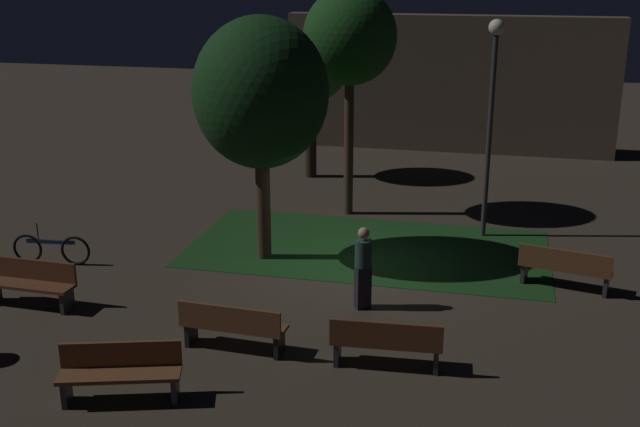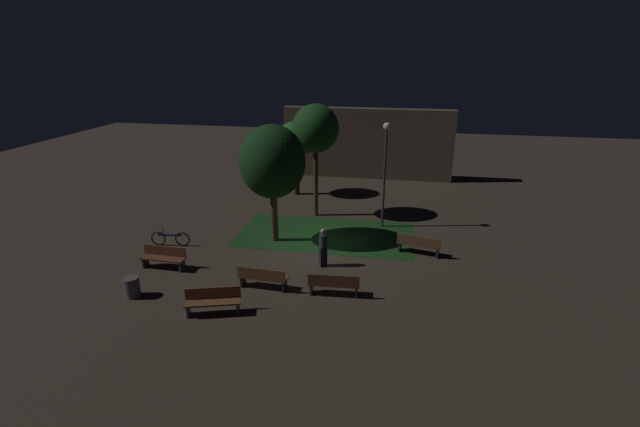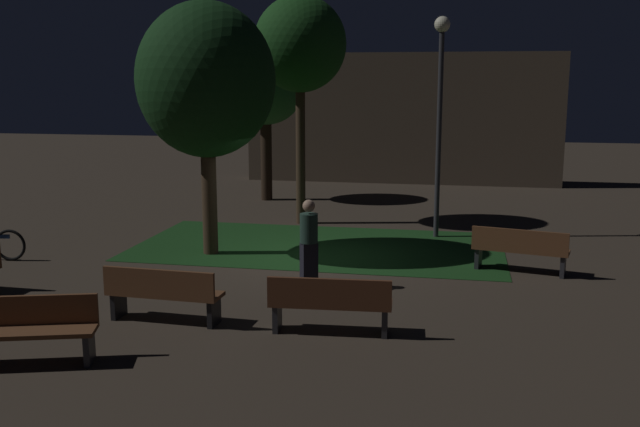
{
  "view_description": "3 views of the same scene",
  "coord_description": "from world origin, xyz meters",
  "px_view_note": "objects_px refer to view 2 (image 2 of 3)",
  "views": [
    {
      "loc": [
        2.84,
        -15.37,
        6.28
      ],
      "look_at": [
        -0.72,
        -0.21,
        1.25
      ],
      "focal_mm": 43.9,
      "sensor_mm": 36.0,
      "label": 1
    },
    {
      "loc": [
        3.39,
        -17.93,
        8.24
      ],
      "look_at": [
        -0.09,
        0.62,
        1.28
      ],
      "focal_mm": 25.26,
      "sensor_mm": 36.0,
      "label": 2
    },
    {
      "loc": [
        3.07,
        -13.98,
        3.7
      ],
      "look_at": [
        0.43,
        -0.45,
        1.09
      ],
      "focal_mm": 40.09,
      "sensor_mm": 36.0,
      "label": 3
    }
  ],
  "objects_px": {
    "bench_lawn_edge": "(164,257)",
    "bicycle": "(170,239)",
    "tree_right_canopy": "(272,162)",
    "bench_front_right": "(334,284)",
    "pedestrian": "(323,247)",
    "bench_corner": "(419,244)",
    "tree_tall_center": "(316,129)",
    "lamp_post_path_center": "(385,159)",
    "trash_bin": "(132,287)",
    "tree_near_wall": "(296,140)",
    "bench_near_trees": "(213,300)",
    "bench_path_side": "(263,277)"
  },
  "relations": [
    {
      "from": "bench_path_side",
      "to": "bench_front_right",
      "type": "xyz_separation_m",
      "value": [
        2.6,
        0.0,
        0.0
      ]
    },
    {
      "from": "bench_path_side",
      "to": "lamp_post_path_center",
      "type": "xyz_separation_m",
      "value": [
        3.9,
        6.93,
        2.92
      ]
    },
    {
      "from": "tree_right_canopy",
      "to": "tree_near_wall",
      "type": "bearing_deg",
      "value": 95.28
    },
    {
      "from": "trash_bin",
      "to": "tree_right_canopy",
      "type": "bearing_deg",
      "value": 58.02
    },
    {
      "from": "bench_corner",
      "to": "trash_bin",
      "type": "distance_m",
      "value": 11.29
    },
    {
      "from": "tree_near_wall",
      "to": "tree_right_canopy",
      "type": "bearing_deg",
      "value": -84.72
    },
    {
      "from": "tree_tall_center",
      "to": "trash_bin",
      "type": "height_order",
      "value": "tree_tall_center"
    },
    {
      "from": "tree_near_wall",
      "to": "trash_bin",
      "type": "distance_m",
      "value": 13.28
    },
    {
      "from": "bench_near_trees",
      "to": "pedestrian",
      "type": "height_order",
      "value": "pedestrian"
    },
    {
      "from": "bench_front_right",
      "to": "lamp_post_path_center",
      "type": "height_order",
      "value": "lamp_post_path_center"
    },
    {
      "from": "bench_front_right",
      "to": "bench_lawn_edge",
      "type": "distance_m",
      "value": 7.02
    },
    {
      "from": "bench_path_side",
      "to": "bench_corner",
      "type": "xyz_separation_m",
      "value": [
        5.59,
        4.01,
        0.0
      ]
    },
    {
      "from": "bench_near_trees",
      "to": "lamp_post_path_center",
      "type": "relative_size",
      "value": 0.37
    },
    {
      "from": "bench_near_trees",
      "to": "lamp_post_path_center",
      "type": "height_order",
      "value": "lamp_post_path_center"
    },
    {
      "from": "bench_near_trees",
      "to": "bicycle",
      "type": "xyz_separation_m",
      "value": [
        -4.04,
        4.72,
        -0.14
      ]
    },
    {
      "from": "tree_right_canopy",
      "to": "pedestrian",
      "type": "distance_m",
      "value": 4.37
    },
    {
      "from": "bench_near_trees",
      "to": "pedestrian",
      "type": "distance_m",
      "value": 5.01
    },
    {
      "from": "bench_front_right",
      "to": "bench_lawn_edge",
      "type": "xyz_separation_m",
      "value": [
        -6.96,
        0.9,
        0.0
      ]
    },
    {
      "from": "bench_corner",
      "to": "tree_tall_center",
      "type": "relative_size",
      "value": 0.32
    },
    {
      "from": "tree_near_wall",
      "to": "pedestrian",
      "type": "relative_size",
      "value": 2.69
    },
    {
      "from": "bench_front_right",
      "to": "bench_near_trees",
      "type": "distance_m",
      "value": 4.14
    },
    {
      "from": "tree_near_wall",
      "to": "bench_lawn_edge",
      "type": "bearing_deg",
      "value": -105.77
    },
    {
      "from": "bench_path_side",
      "to": "tree_tall_center",
      "type": "bearing_deg",
      "value": 87.07
    },
    {
      "from": "tree_tall_center",
      "to": "trash_bin",
      "type": "xyz_separation_m",
      "value": [
        -4.75,
        -9.26,
        -4.13
      ]
    },
    {
      "from": "tree_near_wall",
      "to": "lamp_post_path_center",
      "type": "xyz_separation_m",
      "value": [
        5.33,
        -4.35,
        0.13
      ]
    },
    {
      "from": "bench_front_right",
      "to": "tree_near_wall",
      "type": "bearing_deg",
      "value": 109.64
    },
    {
      "from": "bench_lawn_edge",
      "to": "trash_bin",
      "type": "height_order",
      "value": "bench_lawn_edge"
    },
    {
      "from": "tree_tall_center",
      "to": "bicycle",
      "type": "relative_size",
      "value": 3.29
    },
    {
      "from": "bench_corner",
      "to": "bicycle",
      "type": "height_order",
      "value": "bicycle"
    },
    {
      "from": "bench_near_trees",
      "to": "tree_near_wall",
      "type": "bearing_deg",
      "value": 91.33
    },
    {
      "from": "bench_path_side",
      "to": "pedestrian",
      "type": "distance_m",
      "value": 2.89
    },
    {
      "from": "bench_lawn_edge",
      "to": "bicycle",
      "type": "bearing_deg",
      "value": 111.75
    },
    {
      "from": "bench_path_side",
      "to": "bench_lawn_edge",
      "type": "relative_size",
      "value": 1.0
    },
    {
      "from": "bench_near_trees",
      "to": "tree_right_canopy",
      "type": "bearing_deg",
      "value": 86.88
    },
    {
      "from": "bench_path_side",
      "to": "trash_bin",
      "type": "xyz_separation_m",
      "value": [
        -4.35,
        -1.35,
        -0.11
      ]
    },
    {
      "from": "bench_near_trees",
      "to": "tree_near_wall",
      "type": "xyz_separation_m",
      "value": [
        -0.3,
        13.1,
        2.78
      ]
    },
    {
      "from": "bench_front_right",
      "to": "bench_lawn_edge",
      "type": "height_order",
      "value": "same"
    },
    {
      "from": "bench_corner",
      "to": "tree_near_wall",
      "type": "xyz_separation_m",
      "value": [
        -7.01,
        7.27,
        2.78
      ]
    },
    {
      "from": "bench_lawn_edge",
      "to": "tree_right_canopy",
      "type": "relative_size",
      "value": 0.34
    },
    {
      "from": "bench_lawn_edge",
      "to": "bicycle",
      "type": "height_order",
      "value": "bicycle"
    },
    {
      "from": "tree_near_wall",
      "to": "tree_tall_center",
      "type": "xyz_separation_m",
      "value": [
        1.83,
        -3.37,
        1.23
      ]
    },
    {
      "from": "tree_tall_center",
      "to": "pedestrian",
      "type": "xyz_separation_m",
      "value": [
        1.41,
        -5.69,
        -3.64
      ]
    },
    {
      "from": "tree_tall_center",
      "to": "pedestrian",
      "type": "relative_size",
      "value": 3.56
    },
    {
      "from": "trash_bin",
      "to": "bicycle",
      "type": "distance_m",
      "value": 4.33
    },
    {
      "from": "bench_corner",
      "to": "tree_tall_center",
      "type": "height_order",
      "value": "tree_tall_center"
    },
    {
      "from": "pedestrian",
      "to": "bench_corner",
      "type": "bearing_deg",
      "value": 25.31
    },
    {
      "from": "bench_front_right",
      "to": "bench_near_trees",
      "type": "height_order",
      "value": "same"
    },
    {
      "from": "bench_corner",
      "to": "tree_tall_center",
      "type": "bearing_deg",
      "value": 143.02
    },
    {
      "from": "bench_front_right",
      "to": "bench_corner",
      "type": "xyz_separation_m",
      "value": [
        2.99,
        4.01,
        0.0
      ]
    },
    {
      "from": "tree_near_wall",
      "to": "lamp_post_path_center",
      "type": "relative_size",
      "value": 0.85
    }
  ]
}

